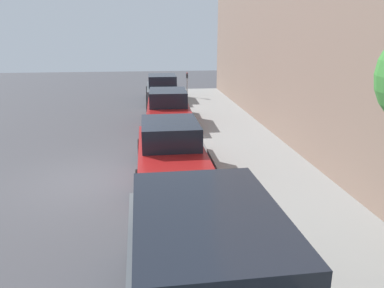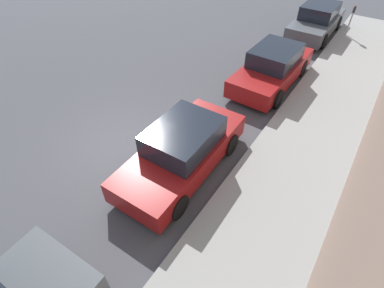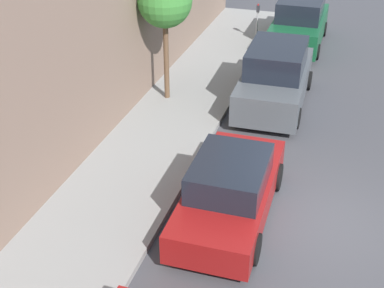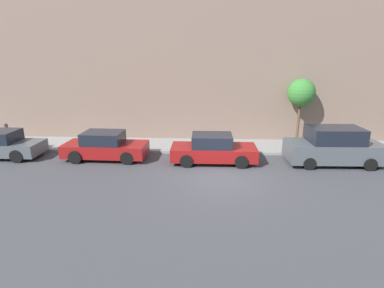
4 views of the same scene
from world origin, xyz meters
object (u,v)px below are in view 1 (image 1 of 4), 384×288
at_px(parked_sedan_fourth, 168,109).
at_px(parked_sedan_fifth, 162,89).
at_px(parked_suv_second, 207,286).
at_px(parking_meter_far, 187,82).
at_px(parked_sedan_third, 170,150).

relative_size(parked_sedan_fourth, parked_sedan_fifth, 1.01).
xyz_separation_m(parked_suv_second, parking_meter_far, (1.74, 18.74, 0.11)).
xyz_separation_m(parked_sedan_fourth, parked_sedan_fifth, (-0.00, 5.97, -0.00)).
xyz_separation_m(parked_suv_second, parked_sedan_fourth, (0.22, 12.23, -0.21)).
distance_m(parked_suv_second, parked_sedan_fourth, 12.24).
relative_size(parked_suv_second, parked_sedan_fourth, 1.06).
bearing_deg(parked_sedan_fourth, parked_suv_second, -91.02).
bearing_deg(parked_sedan_fourth, parked_sedan_third, -92.67).
distance_m(parked_suv_second, parked_sedan_third, 6.30).
height_order(parked_sedan_fifth, parking_meter_far, parking_meter_far).
bearing_deg(parked_sedan_third, parked_sedan_fifth, 88.68).
height_order(parked_suv_second, parked_sedan_fifth, parked_suv_second).
relative_size(parked_suv_second, parked_sedan_fifth, 1.07).
bearing_deg(parked_sedan_third, parking_meter_far, 81.78).
bearing_deg(parked_sedan_third, parked_suv_second, -89.46).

